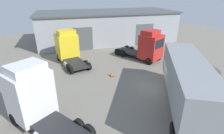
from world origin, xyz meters
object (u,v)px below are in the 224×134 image
object	(u,v)px
gravel_pile	(201,65)
tractor_unit_yellow	(68,47)
tractor_unit_white	(33,97)
traffic_cone	(112,74)
tractor_unit_red	(148,46)
container_trailer_orange	(187,80)

from	to	relation	value
gravel_pile	tractor_unit_yellow	bearing A→B (deg)	153.92
tractor_unit_white	gravel_pile	bearing A→B (deg)	-112.95
tractor_unit_yellow	gravel_pile	size ratio (longest dim) A/B	1.43
tractor_unit_yellow	traffic_cone	distance (m)	7.49
tractor_unit_red	tractor_unit_yellow	bearing A→B (deg)	-134.93
container_trailer_orange	gravel_pile	size ratio (longest dim) A/B	2.20
tractor_unit_white	tractor_unit_red	bearing A→B (deg)	-92.54
tractor_unit_yellow	tractor_unit_white	xyz separation A→B (m)	(-3.00, -11.54, 0.15)
container_trailer_orange	traffic_cone	bearing A→B (deg)	54.40
container_trailer_orange	tractor_unit_yellow	distance (m)	15.36
tractor_unit_yellow	traffic_cone	bearing A→B (deg)	-159.78
container_trailer_orange	traffic_cone	size ratio (longest dim) A/B	18.20
gravel_pile	traffic_cone	bearing A→B (deg)	173.36
tractor_unit_yellow	gravel_pile	xyz separation A→B (m)	(14.82, -7.25, -1.36)
gravel_pile	traffic_cone	world-z (taller)	gravel_pile
tractor_unit_red	gravel_pile	world-z (taller)	tractor_unit_red
container_trailer_orange	tractor_unit_white	bearing A→B (deg)	108.62
container_trailer_orange	tractor_unit_red	bearing A→B (deg)	15.26
tractor_unit_white	container_trailer_orange	bearing A→B (deg)	-135.31
tractor_unit_red	tractor_unit_yellow	size ratio (longest dim) A/B	1.05
container_trailer_orange	tractor_unit_yellow	xyz separation A→B (m)	(-7.80, 13.22, -0.62)
tractor_unit_yellow	traffic_cone	world-z (taller)	tractor_unit_yellow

